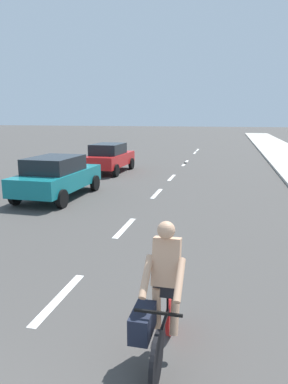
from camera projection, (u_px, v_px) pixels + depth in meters
ground_plane at (181, 168)px, 21.11m from camera, size 160.00×160.00×0.00m
lane_stripe_1 at (59, 298)px, 6.05m from camera, size 0.16×1.80×0.01m
lane_stripe_2 at (125, 228)px, 9.84m from camera, size 0.16×1.80×0.01m
lane_stripe_3 at (157, 193)px, 14.14m from camera, size 0.16×1.80×0.01m
lane_stripe_4 at (172, 178)px, 17.75m from camera, size 0.16×1.80×0.01m
lane_stripe_5 at (184, 164)px, 22.67m from camera, size 0.16×1.80×0.01m
lane_stripe_6 at (186, 162)px, 23.66m from camera, size 0.16×1.80×0.01m
lane_stripe_7 at (195, 153)px, 29.65m from camera, size 0.16×1.80×0.01m
lane_stripe_8 at (198, 150)px, 32.02m from camera, size 0.16×1.80×0.01m
cyclist at (161, 298)px, 4.41m from camera, size 0.62×1.71×1.82m
parked_car_teal at (57, 176)px, 13.31m from camera, size 2.04×4.31×1.57m
parked_car_red at (109, 157)px, 19.28m from camera, size 1.94×4.02×1.57m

